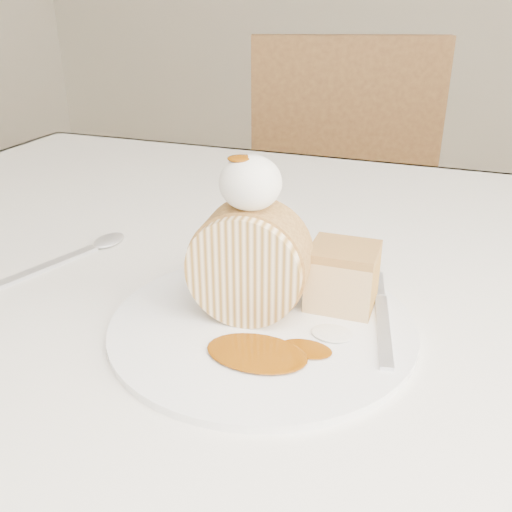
% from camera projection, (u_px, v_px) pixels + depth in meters
% --- Properties ---
extents(table, '(1.40, 0.90, 0.75)m').
position_uv_depth(table, '(296.00, 316.00, 0.73)').
color(table, silver).
rests_on(table, ground).
extents(chair_far, '(0.57, 0.57, 0.95)m').
position_uv_depth(chair_far, '(336.00, 193.00, 1.54)').
color(chair_far, brown).
rests_on(chair_far, ground).
extents(plate, '(0.29, 0.29, 0.01)m').
position_uv_depth(plate, '(262.00, 325.00, 0.54)').
color(plate, white).
rests_on(plate, table).
extents(roulade_slice, '(0.11, 0.07, 0.11)m').
position_uv_depth(roulade_slice, '(249.00, 263.00, 0.53)').
color(roulade_slice, beige).
rests_on(roulade_slice, plate).
extents(cake_chunk, '(0.06, 0.06, 0.05)m').
position_uv_depth(cake_chunk, '(342.00, 280.00, 0.55)').
color(cake_chunk, '#BA8D46').
rests_on(cake_chunk, plate).
extents(whipped_cream, '(0.06, 0.06, 0.05)m').
position_uv_depth(whipped_cream, '(251.00, 183.00, 0.49)').
color(whipped_cream, silver).
rests_on(whipped_cream, roulade_slice).
extents(caramel_drizzle, '(0.03, 0.02, 0.01)m').
position_uv_depth(caramel_drizzle, '(243.00, 152.00, 0.48)').
color(caramel_drizzle, '#743904').
rests_on(caramel_drizzle, whipped_cream).
extents(caramel_pool, '(0.09, 0.06, 0.00)m').
position_uv_depth(caramel_pool, '(257.00, 353.00, 0.48)').
color(caramel_pool, '#743904').
rests_on(caramel_pool, plate).
extents(fork, '(0.06, 0.17, 0.00)m').
position_uv_depth(fork, '(384.00, 329.00, 0.52)').
color(fork, silver).
rests_on(fork, plate).
extents(spoon, '(0.08, 0.18, 0.00)m').
position_uv_depth(spoon, '(43.00, 268.00, 0.65)').
color(spoon, silver).
rests_on(spoon, table).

